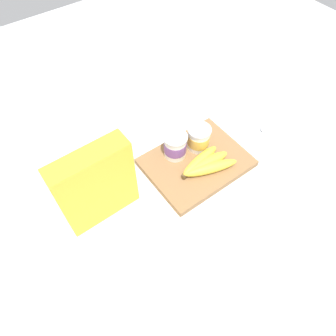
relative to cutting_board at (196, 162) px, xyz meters
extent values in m
plane|color=white|center=(0.00, 0.00, -0.01)|extent=(2.40, 2.40, 0.00)
cube|color=olive|center=(0.00, 0.00, 0.00)|extent=(0.32, 0.24, 0.02)
cube|color=yellow|center=(-0.32, 0.03, 0.12)|extent=(0.21, 0.06, 0.25)
cylinder|color=white|center=(-0.04, 0.06, 0.05)|extent=(0.07, 0.07, 0.08)
cylinder|color=#7A4C99|center=(-0.04, 0.06, 0.05)|extent=(0.07, 0.07, 0.04)
cylinder|color=silver|center=(-0.04, 0.06, 0.09)|extent=(0.08, 0.08, 0.00)
cylinder|color=white|center=(0.04, 0.04, 0.05)|extent=(0.07, 0.07, 0.08)
cylinder|color=gold|center=(0.04, 0.04, 0.05)|extent=(0.07, 0.07, 0.04)
cylinder|color=silver|center=(0.04, 0.04, 0.09)|extent=(0.07, 0.07, 0.00)
ellipsoid|color=yellow|center=(0.01, -0.06, 0.03)|extent=(0.18, 0.09, 0.03)
ellipsoid|color=yellow|center=(0.01, -0.04, 0.03)|extent=(0.17, 0.05, 0.03)
ellipsoid|color=yellow|center=(0.00, -0.02, 0.03)|extent=(0.16, 0.06, 0.03)
cylinder|color=brown|center=(-0.07, -0.03, 0.02)|extent=(0.01, 0.01, 0.02)
cylinder|color=silver|center=(0.24, -0.06, -0.01)|extent=(0.10, 0.07, 0.01)
ellipsoid|color=silver|center=(0.29, -0.02, 0.00)|extent=(0.04, 0.04, 0.01)
camera|label=1|loc=(-0.43, -0.43, 0.80)|focal=33.24mm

